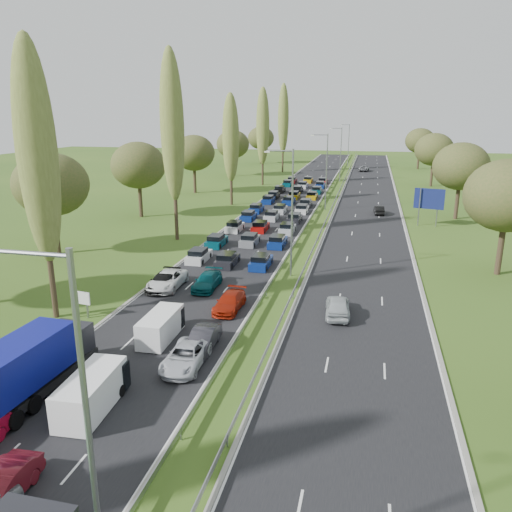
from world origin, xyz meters
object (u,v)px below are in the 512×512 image
Objects in this scene: near_car_2 at (167,280)px; white_van_rear at (162,325)px; near_car_3 at (163,281)px; white_van_front at (93,391)px; info_sign at (82,301)px; blue_lorry at (33,364)px; direction_sign at (429,200)px.

white_van_rear is (3.65, -9.71, 0.19)m from near_car_2.
white_van_rear is at bearing -68.42° from near_car_3.
white_van_front is 2.37× the size of info_sign.
near_car_2 is 1.11× the size of near_car_3.
near_car_2 reaches higher than near_car_3.
white_van_front is at bearing -80.24° from near_car_2.
blue_lorry is at bearing -91.99° from near_car_2.
white_van_rear is 0.88× the size of direction_sign.
white_van_front is at bearing -56.09° from info_sign.
info_sign reaches higher than near_car_3.
near_car_3 is (-0.29, -0.28, -0.05)m from near_car_2.
white_van_front reaches higher than white_van_rear.
info_sign reaches higher than near_car_2.
info_sign is at bearing 111.31° from blue_lorry.
near_car_2 is at bearing -128.21° from direction_sign.
near_car_2 is 0.40m from near_car_3.
near_car_3 is at bearing 65.27° from info_sign.
info_sign is at bearing 163.78° from white_van_rear.
white_van_rear is (0.07, 8.81, -0.08)m from white_van_front.
near_car_2 is 2.53× the size of info_sign.
info_sign is at bearing -115.83° from near_car_3.
near_car_3 is at bearing -137.38° from near_car_2.
near_car_2 is 1.07× the size of white_van_front.
blue_lorry is at bearing -71.66° from info_sign.
info_sign is (-3.41, -7.41, 0.66)m from near_car_3.
near_car_2 is at bearing 64.29° from info_sign.
white_van_front is 0.96× the size of direction_sign.
blue_lorry is 3.95m from white_van_front.
white_van_rear is (3.94, -9.44, 0.24)m from near_car_3.
blue_lorry reaches higher than near_car_3.
near_car_3 is 10.23m from white_van_rear.
near_car_2 is 1.02× the size of direction_sign.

